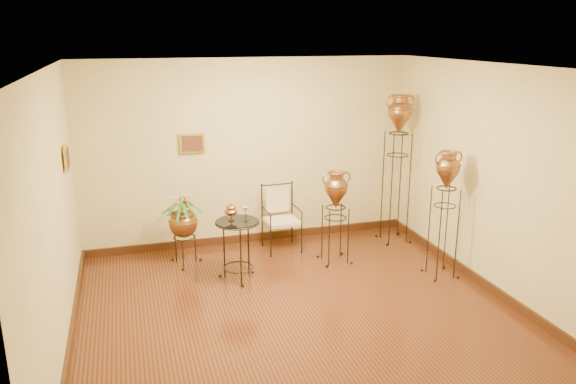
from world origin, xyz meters
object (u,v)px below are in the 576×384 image
object	(u,v)px
amphora_tall	(397,167)
side_table	(238,249)
amphora_mid	(444,213)
planter_urn	(183,220)
armchair	(282,219)

from	to	relation	value
amphora_tall	side_table	distance (m)	2.83
amphora_mid	planter_urn	distance (m)	3.52
planter_urn	armchair	size ratio (longest dim) A/B	1.19
amphora_tall	side_table	size ratio (longest dim) A/B	2.24
amphora_mid	planter_urn	world-z (taller)	amphora_mid
amphora_mid	side_table	xyz separation A→B (m)	(-2.62, 0.64, -0.44)
armchair	amphora_tall	bearing A→B (deg)	-5.59
amphora_mid	planter_urn	xyz separation A→B (m)	(-3.24, 1.34, -0.22)
side_table	amphora_mid	bearing A→B (deg)	-13.71
side_table	amphora_tall	bearing A→B (deg)	15.74
planter_urn	side_table	distance (m)	0.96
amphora_tall	amphora_mid	distance (m)	1.41
amphora_tall	amphora_mid	xyz separation A→B (m)	(0.00, -1.38, -0.30)
amphora_mid	armchair	distance (m)	2.35
amphora_mid	planter_urn	size ratio (longest dim) A/B	1.48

